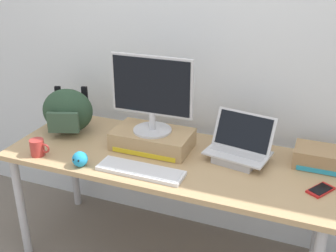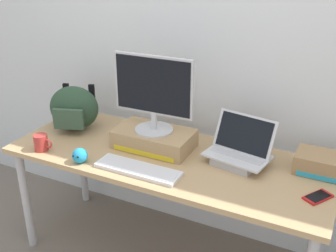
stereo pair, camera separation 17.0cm
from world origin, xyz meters
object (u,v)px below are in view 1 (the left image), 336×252
at_px(toner_box_yellow, 153,139).
at_px(open_laptop, 239,151).
at_px(external_keyboard, 141,170).
at_px(toner_box_cyan, 326,159).
at_px(coffee_mug, 38,147).
at_px(desktop_monitor, 152,93).
at_px(messenger_backpack, 68,111).
at_px(plush_toy, 80,159).
at_px(cell_phone, 321,190).

relative_size(toner_box_yellow, open_laptop, 1.22).
relative_size(external_keyboard, toner_box_cyan, 1.43).
bearing_deg(toner_box_yellow, coffee_mug, -150.07).
relative_size(open_laptop, coffee_mug, 3.03).
height_order(desktop_monitor, messenger_backpack, desktop_monitor).
distance_m(messenger_backpack, coffee_mug, 0.34).
distance_m(plush_toy, toner_box_cyan, 1.29).
height_order(messenger_backpack, plush_toy, messenger_backpack).
xyz_separation_m(open_laptop, plush_toy, (-0.76, -0.37, -0.01)).
relative_size(desktop_monitor, messenger_backpack, 1.31).
distance_m(coffee_mug, cell_phone, 1.49).
height_order(toner_box_yellow, external_keyboard, toner_box_yellow).
distance_m(desktop_monitor, toner_box_cyan, 0.98).
distance_m(external_keyboard, coffee_mug, 0.61).
xyz_separation_m(coffee_mug, toner_box_cyan, (1.48, 0.44, 0.00)).
distance_m(open_laptop, messenger_backpack, 1.06).
height_order(external_keyboard, cell_phone, external_keyboard).
bearing_deg(toner_box_cyan, coffee_mug, -163.33).
xyz_separation_m(desktop_monitor, messenger_backpack, (-0.57, 0.01, -0.19)).
relative_size(coffee_mug, cell_phone, 0.77).
xyz_separation_m(desktop_monitor, open_laptop, (0.49, 0.04, -0.28)).
xyz_separation_m(desktop_monitor, external_keyboard, (0.05, -0.28, -0.32)).
xyz_separation_m(open_laptop, external_keyboard, (-0.44, -0.32, -0.04)).
bearing_deg(toner_box_cyan, desktop_monitor, -172.22).
height_order(external_keyboard, plush_toy, plush_toy).
height_order(toner_box_yellow, coffee_mug, toner_box_yellow).
relative_size(desktop_monitor, toner_box_cyan, 1.45).
distance_m(messenger_backpack, toner_box_cyan, 1.50).
bearing_deg(desktop_monitor, cell_phone, -8.70).
bearing_deg(coffee_mug, open_laptop, 18.71).
height_order(desktop_monitor, plush_toy, desktop_monitor).
height_order(desktop_monitor, open_laptop, desktop_monitor).
bearing_deg(messenger_backpack, plush_toy, -68.46).
height_order(messenger_backpack, toner_box_cyan, messenger_backpack).
bearing_deg(open_laptop, coffee_mug, -151.06).
bearing_deg(messenger_backpack, external_keyboard, -44.13).
height_order(open_laptop, plush_toy, open_laptop).
height_order(cell_phone, toner_box_cyan, toner_box_cyan).
bearing_deg(messenger_backpack, desktop_monitor, -20.17).
bearing_deg(open_laptop, desktop_monitor, -165.53).
distance_m(coffee_mug, toner_box_cyan, 1.55).
bearing_deg(desktop_monitor, toner_box_yellow, 90.49).
distance_m(external_keyboard, cell_phone, 0.88).
relative_size(desktop_monitor, cell_phone, 2.98).
bearing_deg(open_laptop, external_keyboard, -133.83).
xyz_separation_m(external_keyboard, toner_box_cyan, (0.88, 0.41, 0.04)).
height_order(desktop_monitor, coffee_mug, desktop_monitor).
relative_size(cell_phone, plush_toy, 1.89).
xyz_separation_m(open_laptop, toner_box_cyan, (0.44, 0.09, -0.00)).
bearing_deg(plush_toy, desktop_monitor, 51.33).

